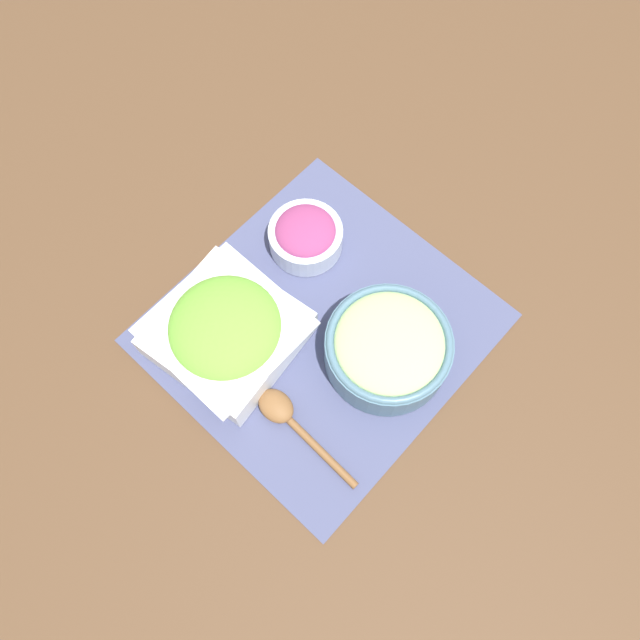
# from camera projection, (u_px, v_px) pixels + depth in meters

# --- Properties ---
(ground_plane) EXTENTS (3.00, 3.00, 0.00)m
(ground_plane) POSITION_uv_depth(u_px,v_px,m) (320.00, 328.00, 1.00)
(ground_plane) COLOR #513823
(placemat) EXTENTS (0.48, 0.45, 0.00)m
(placemat) POSITION_uv_depth(u_px,v_px,m) (320.00, 327.00, 1.00)
(placemat) COLOR #474C70
(placemat) RESTS_ON ground_plane
(cucumber_bowl) EXTENTS (0.19, 0.19, 0.08)m
(cucumber_bowl) POSITION_uv_depth(u_px,v_px,m) (388.00, 347.00, 0.94)
(cucumber_bowl) COLOR slate
(cucumber_bowl) RESTS_ON placemat
(lettuce_bowl) EXTENTS (0.22, 0.22, 0.09)m
(lettuce_bowl) POSITION_uv_depth(u_px,v_px,m) (226.00, 331.00, 0.95)
(lettuce_bowl) COLOR white
(lettuce_bowl) RESTS_ON placemat
(onion_bowl) EXTENTS (0.12, 0.12, 0.06)m
(onion_bowl) POSITION_uv_depth(u_px,v_px,m) (306.00, 235.00, 1.03)
(onion_bowl) COLOR silver
(onion_bowl) RESTS_ON placemat
(wooden_spoon) EXTENTS (0.05, 0.20, 0.03)m
(wooden_spoon) POSITION_uv_depth(u_px,v_px,m) (286.00, 416.00, 0.93)
(wooden_spoon) COLOR brown
(wooden_spoon) RESTS_ON placemat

